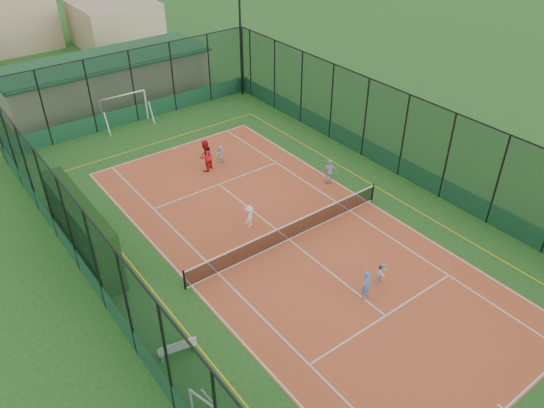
{
  "coord_description": "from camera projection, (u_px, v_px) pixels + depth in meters",
  "views": [
    {
      "loc": [
        -13.05,
        -15.91,
        16.08
      ],
      "look_at": [
        0.15,
        1.57,
        1.2
      ],
      "focal_mm": 35.0,
      "sensor_mm": 36.0,
      "label": 1
    }
  ],
  "objects": [
    {
      "name": "futsal_goal_far",
      "position": [
        124.0,
        110.0,
        36.26
      ],
      "size": [
        3.3,
        1.08,
        2.11
      ],
      "primitive_type": null,
      "rotation": [
        0.0,
        0.0,
        -0.04
      ],
      "color": "white",
      "rests_on": "ground"
    },
    {
      "name": "court_slab",
      "position": [
        289.0,
        239.0,
        26.04
      ],
      "size": [
        11.17,
        23.97,
        0.01
      ],
      "primitive_type": "cube",
      "color": "#C2532B",
      "rests_on": "ground"
    },
    {
      "name": "white_bench",
      "position": [
        177.0,
        347.0,
        19.96
      ],
      "size": [
        1.48,
        0.69,
        0.8
      ],
      "primitive_type": null,
      "rotation": [
        0.0,
        0.0,
        -0.22
      ],
      "color": "white",
      "rests_on": "ground"
    },
    {
      "name": "child_near_mid",
      "position": [
        367.0,
        285.0,
        22.33
      ],
      "size": [
        0.59,
        0.47,
        1.41
      ],
      "primitive_type": "imported",
      "rotation": [
        0.0,
        0.0,
        0.3
      ],
      "color": "#5493EE",
      "rests_on": "court_slab"
    },
    {
      "name": "child_far_left",
      "position": [
        249.0,
        216.0,
        26.57
      ],
      "size": [
        0.93,
        0.85,
        1.25
      ],
      "primitive_type": "imported",
      "rotation": [
        0.0,
        0.0,
        3.76
      ],
      "color": "white",
      "rests_on": "court_slab"
    },
    {
      "name": "child_far_right",
      "position": [
        329.0,
        172.0,
        29.94
      ],
      "size": [
        0.96,
        0.77,
        1.52
      ],
      "primitive_type": "imported",
      "rotation": [
        0.0,
        0.0,
        2.62
      ],
      "color": "silver",
      "rests_on": "court_slab"
    },
    {
      "name": "ground",
      "position": [
        289.0,
        240.0,
        26.05
      ],
      "size": [
        300.0,
        300.0,
        0.0
      ],
      "primitive_type": "plane",
      "color": "#28521C",
      "rests_on": "ground"
    },
    {
      "name": "hedge_left",
      "position": [
        82.0,
        228.0,
        24.27
      ],
      "size": [
        1.04,
        6.95,
        3.04
      ],
      "primitive_type": "cube",
      "color": "black",
      "rests_on": "ground"
    },
    {
      "name": "tennis_net",
      "position": [
        289.0,
        231.0,
        25.75
      ],
      "size": [
        11.67,
        0.12,
        1.06
      ],
      "primitive_type": null,
      "color": "black",
      "rests_on": "ground"
    },
    {
      "name": "child_near_right",
      "position": [
        382.0,
        273.0,
        23.17
      ],
      "size": [
        0.55,
        0.43,
        1.13
      ],
      "primitive_type": "imported",
      "rotation": [
        0.0,
        0.0,
        0.0
      ],
      "color": "silver",
      "rests_on": "court_slab"
    },
    {
      "name": "child_far_back",
      "position": [
        220.0,
        154.0,
        32.05
      ],
      "size": [
        1.1,
        0.59,
        1.14
      ],
      "primitive_type": "imported",
      "rotation": [
        0.0,
        0.0,
        3.4
      ],
      "color": "white",
      "rests_on": "court_slab"
    },
    {
      "name": "tennis_balls",
      "position": [
        301.0,
        217.0,
        27.52
      ],
      "size": [
        2.13,
        1.02,
        0.07
      ],
      "color": "#CCE033",
      "rests_on": "court_slab"
    },
    {
      "name": "floodlight_ne",
      "position": [
        241.0,
        41.0,
        38.97
      ],
      "size": [
        0.6,
        0.26,
        8.25
      ],
      "primitive_type": null,
      "color": "black",
      "rests_on": "ground"
    },
    {
      "name": "coach",
      "position": [
        205.0,
        156.0,
        31.03
      ],
      "size": [
        1.18,
        1.09,
        1.95
      ],
      "primitive_type": "imported",
      "rotation": [
        0.0,
        0.0,
        3.61
      ],
      "color": "red",
      "rests_on": "court_slab"
    },
    {
      "name": "clubhouse",
      "position": [
        106.0,
        78.0,
        39.69
      ],
      "size": [
        15.2,
        7.2,
        3.15
      ],
      "primitive_type": null,
      "color": "tan",
      "rests_on": "ground"
    },
    {
      "name": "perimeter_fence",
      "position": [
        290.0,
        197.0,
        24.64
      ],
      "size": [
        18.12,
        34.12,
        5.0
      ],
      "primitive_type": null,
      "color": "black",
      "rests_on": "ground"
    }
  ]
}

